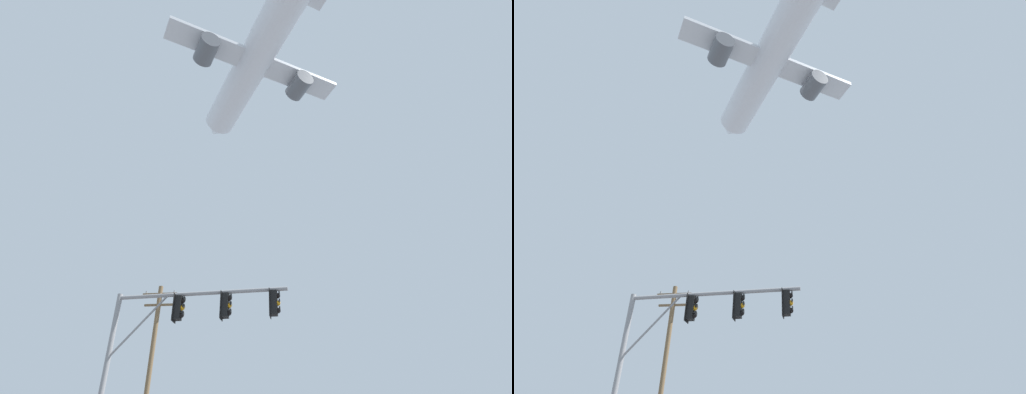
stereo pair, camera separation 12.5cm
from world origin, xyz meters
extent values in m
cylinder|color=gray|center=(-5.58, 8.21, 3.39)|extent=(0.20, 0.20, 6.78)
cylinder|color=gray|center=(-2.27, 7.96, 6.63)|extent=(6.64, 0.66, 0.15)
cylinder|color=gray|center=(-4.59, 8.14, 5.52)|extent=(2.05, 0.24, 2.28)
cube|color=black|center=(0.51, 7.75, 6.11)|extent=(0.28, 0.34, 0.90)
cylinder|color=black|center=(0.51, 7.75, 6.62)|extent=(0.05, 0.05, 0.12)
cube|color=black|center=(0.37, 7.76, 6.11)|extent=(0.06, 0.46, 1.04)
sphere|color=black|center=(0.66, 7.73, 6.38)|extent=(0.20, 0.20, 0.20)
cylinder|color=black|center=(0.72, 7.73, 6.44)|extent=(0.06, 0.21, 0.21)
sphere|color=orange|center=(0.66, 7.73, 6.10)|extent=(0.20, 0.20, 0.20)
cylinder|color=black|center=(0.72, 7.73, 6.16)|extent=(0.06, 0.21, 0.21)
sphere|color=black|center=(0.66, 7.73, 5.82)|extent=(0.20, 0.20, 0.20)
cylinder|color=black|center=(0.72, 7.73, 5.88)|extent=(0.06, 0.21, 0.21)
cube|color=black|center=(-1.31, 7.89, 6.11)|extent=(0.28, 0.34, 0.90)
cylinder|color=black|center=(-1.31, 7.89, 6.62)|extent=(0.05, 0.05, 0.12)
cube|color=black|center=(-1.45, 7.90, 6.11)|extent=(0.06, 0.46, 1.04)
sphere|color=black|center=(-1.17, 7.87, 6.38)|extent=(0.20, 0.20, 0.20)
cylinder|color=black|center=(-1.10, 7.87, 6.44)|extent=(0.06, 0.21, 0.21)
sphere|color=orange|center=(-1.17, 7.87, 6.10)|extent=(0.20, 0.20, 0.20)
cylinder|color=black|center=(-1.10, 7.87, 6.16)|extent=(0.06, 0.21, 0.21)
sphere|color=black|center=(-1.17, 7.87, 5.82)|extent=(0.20, 0.20, 0.20)
cylinder|color=black|center=(-1.10, 7.87, 5.88)|extent=(0.06, 0.21, 0.21)
cube|color=black|center=(-3.13, 8.03, 6.11)|extent=(0.28, 0.34, 0.90)
cylinder|color=black|center=(-3.13, 8.03, 6.62)|extent=(0.05, 0.05, 0.12)
cube|color=black|center=(-3.27, 8.04, 6.11)|extent=(0.06, 0.46, 1.04)
sphere|color=black|center=(-2.99, 8.01, 6.38)|extent=(0.20, 0.20, 0.20)
cylinder|color=black|center=(-2.92, 8.01, 6.44)|extent=(0.06, 0.21, 0.21)
sphere|color=orange|center=(-2.99, 8.01, 6.10)|extent=(0.20, 0.20, 0.20)
cylinder|color=black|center=(-2.92, 8.01, 6.16)|extent=(0.06, 0.21, 0.21)
sphere|color=black|center=(-2.99, 8.01, 5.82)|extent=(0.20, 0.20, 0.20)
cylinder|color=black|center=(-2.92, 8.01, 5.88)|extent=(0.06, 0.21, 0.21)
cylinder|color=brown|center=(-6.99, 17.19, 5.28)|extent=(0.28, 0.28, 10.56)
cube|color=brown|center=(-6.99, 17.19, 10.06)|extent=(2.20, 0.12, 0.12)
cube|color=brown|center=(-6.99, 17.19, 9.36)|extent=(1.80, 0.12, 0.12)
cylinder|color=gray|center=(-7.89, 17.19, 10.18)|extent=(0.10, 0.10, 0.18)
cylinder|color=gray|center=(-6.09, 17.19, 10.18)|extent=(0.10, 0.10, 0.18)
cylinder|color=white|center=(-2.08, 26.67, 44.47)|extent=(15.90, 23.29, 4.33)
cone|color=white|center=(-8.82, 38.41, 44.47)|extent=(5.05, 4.63, 4.12)
cube|color=silver|center=(-1.74, 26.09, 43.82)|extent=(21.44, 14.05, 0.49)
cylinder|color=#595B60|center=(-7.33, 22.88, 42.52)|extent=(3.73, 4.03, 2.44)
cylinder|color=#595B60|center=(3.85, 29.30, 42.52)|extent=(3.73, 4.03, 2.44)
camera|label=1|loc=(1.00, -6.58, 1.29)|focal=27.90mm
camera|label=2|loc=(1.13, -6.57, 1.29)|focal=27.90mm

